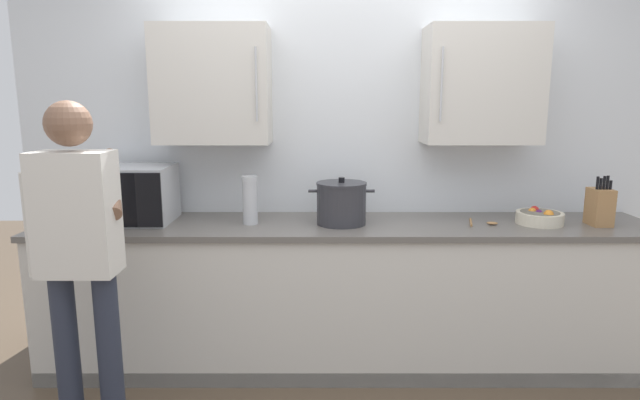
{
  "coord_description": "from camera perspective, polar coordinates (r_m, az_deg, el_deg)",
  "views": [
    {
      "loc": [
        -0.16,
        -2.24,
        1.61
      ],
      "look_at": [
        -0.15,
        0.77,
        1.05
      ],
      "focal_mm": 29.42,
      "sensor_mm": 36.0,
      "label": 1
    }
  ],
  "objects": [
    {
      "name": "person_figure",
      "position": [
        2.63,
        -25.0,
        -4.58
      ],
      "size": [
        0.44,
        0.6,
        1.62
      ],
      "color": "#282D3D",
      "rests_on": "ground_plane"
    },
    {
      "name": "stock_pot",
      "position": [
        3.1,
        2.07,
        -0.34
      ],
      "size": [
        0.39,
        0.3,
        0.28
      ],
      "color": "#2D2D33",
      "rests_on": "counter_unit"
    },
    {
      "name": "microwave_oven",
      "position": [
        3.35,
        -20.7,
        0.57
      ],
      "size": [
        0.51,
        0.41,
        0.34
      ],
      "color": "#B7BABF",
      "rests_on": "counter_unit"
    },
    {
      "name": "knife_block",
      "position": [
        3.48,
        27.86,
        -0.59
      ],
      "size": [
        0.11,
        0.15,
        0.3
      ],
      "color": "#A37547",
      "rests_on": "counter_unit"
    },
    {
      "name": "wooden_spoon",
      "position": [
        3.25,
        17.01,
        -2.35
      ],
      "size": [
        0.18,
        0.18,
        0.02
      ],
      "color": "#A37547",
      "rests_on": "counter_unit"
    },
    {
      "name": "back_wall_tiled",
      "position": [
        3.39,
        2.53,
        7.56
      ],
      "size": [
        4.17,
        0.44,
        2.71
      ],
      "color": "silver",
      "rests_on": "ground_plane"
    },
    {
      "name": "counter_unit",
      "position": [
        3.27,
        2.67,
        -10.21
      ],
      "size": [
        3.66,
        0.66,
        0.9
      ],
      "color": "beige",
      "rests_on": "ground_plane"
    },
    {
      "name": "thermos_flask",
      "position": [
        3.11,
        -7.89,
        -0.0
      ],
      "size": [
        0.09,
        0.09,
        0.29
      ],
      "color": "#B7BABF",
      "rests_on": "counter_unit"
    },
    {
      "name": "fruit_bowl",
      "position": [
        3.38,
        22.5,
        -1.69
      ],
      "size": [
        0.27,
        0.27,
        0.1
      ],
      "color": "beige",
      "rests_on": "counter_unit"
    }
  ]
}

